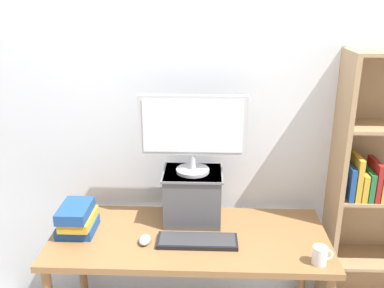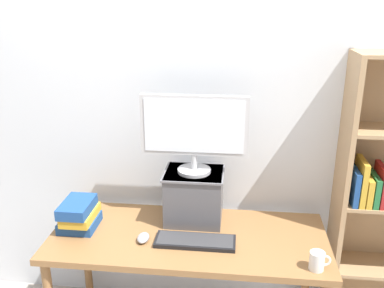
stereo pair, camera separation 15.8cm
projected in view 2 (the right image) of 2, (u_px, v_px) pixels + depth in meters
back_wall at (196, 114)px, 2.58m from camera, size 7.00×0.08×2.60m
desk at (188, 246)px, 2.41m from camera, size 1.54×0.66×0.72m
riser_box at (194, 195)px, 2.50m from camera, size 0.35×0.29×0.30m
computer_monitor at (194, 130)px, 2.36m from camera, size 0.60×0.19×0.45m
keyboard at (195, 241)px, 2.30m from camera, size 0.43×0.15×0.02m
computer_mouse at (143, 238)px, 2.32m from camera, size 0.06×0.10×0.04m
book_stack at (79, 215)px, 2.43m from camera, size 0.20×0.25×0.17m
coffee_mug at (317, 261)px, 2.07m from camera, size 0.10×0.07×0.09m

